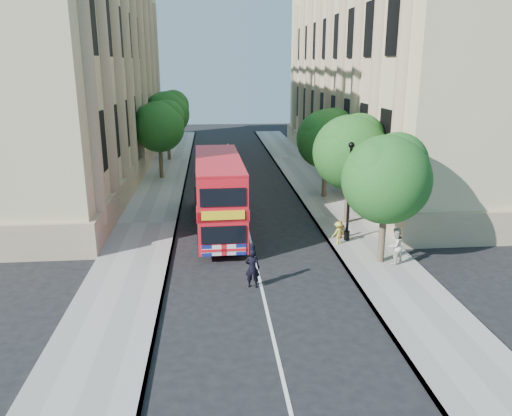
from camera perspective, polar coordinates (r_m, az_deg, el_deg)
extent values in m
plane|color=black|center=(20.29, 0.88, -10.16)|extent=(120.00, 120.00, 0.00)
cube|color=gray|center=(30.46, 9.70, -1.14)|extent=(3.50, 80.00, 0.12)
cube|color=gray|center=(29.72, -12.29, -1.72)|extent=(3.50, 80.00, 0.12)
cube|color=#C2B386|center=(44.94, 15.93, 15.57)|extent=(12.00, 38.00, 18.00)
cube|color=#C2B386|center=(43.72, -21.69, 15.07)|extent=(12.00, 38.00, 18.00)
cylinder|color=#473828|center=(23.70, 14.22, -2.97)|extent=(0.32, 0.32, 2.86)
sphere|color=#1F501A|center=(23.01, 14.66, 3.16)|extent=(4.00, 4.00, 4.00)
sphere|color=#1F501A|center=(23.45, 15.83, 4.94)|extent=(2.80, 2.80, 2.80)
sphere|color=#1F501A|center=(22.46, 13.80, 4.27)|extent=(2.60, 2.60, 2.60)
cylinder|color=#473828|center=(29.15, 10.42, 0.98)|extent=(0.32, 0.32, 2.99)
sphere|color=#1F501A|center=(28.58, 10.70, 6.25)|extent=(4.20, 4.20, 4.20)
sphere|color=#1F501A|center=(29.02, 11.70, 7.70)|extent=(2.94, 2.94, 2.94)
sphere|color=#1F501A|center=(28.07, 9.93, 7.24)|extent=(2.73, 2.73, 2.73)
cylinder|color=#473828|center=(34.81, 7.82, 3.49)|extent=(0.32, 0.32, 2.90)
sphere|color=#1F501A|center=(34.33, 7.99, 7.79)|extent=(4.00, 4.00, 4.00)
sphere|color=#1F501A|center=(34.77, 8.86, 8.96)|extent=(2.80, 2.80, 2.80)
sphere|color=#1F501A|center=(33.86, 7.31, 8.60)|extent=(2.60, 2.60, 2.60)
cylinder|color=#473828|center=(40.98, -10.81, 5.33)|extent=(0.32, 0.32, 2.99)
sphere|color=#1F501A|center=(40.57, -11.01, 9.10)|extent=(4.00, 4.00, 4.00)
sphere|color=#1F501A|center=(40.84, -10.16, 10.15)|extent=(2.80, 2.80, 2.80)
sphere|color=#1F501A|center=(40.27, -11.81, 9.78)|extent=(2.60, 2.60, 2.60)
cylinder|color=#473828|center=(48.82, -9.96, 7.18)|extent=(0.32, 0.32, 3.17)
sphere|color=#1F501A|center=(48.47, -10.13, 10.55)|extent=(4.20, 4.20, 4.20)
sphere|color=#1F501A|center=(48.76, -9.41, 11.46)|extent=(2.94, 2.94, 2.94)
sphere|color=#1F501A|center=(48.17, -10.79, 11.17)|extent=(2.73, 2.73, 2.73)
cylinder|color=black|center=(26.51, 10.33, -3.10)|extent=(0.30, 0.30, 0.50)
cylinder|color=black|center=(25.87, 10.58, 1.61)|extent=(0.14, 0.14, 5.00)
sphere|color=black|center=(25.37, 10.87, 7.08)|extent=(0.32, 0.32, 0.32)
cube|color=red|center=(26.97, -4.27, 1.68)|extent=(2.57, 8.96, 3.70)
cube|color=black|center=(27.18, -4.23, 0.00)|extent=(2.62, 8.40, 0.84)
cube|color=black|center=(26.74, -4.31, 3.67)|extent=(2.62, 8.40, 0.84)
cube|color=yellow|center=(22.65, -3.77, -0.83)|extent=(1.97, 0.13, 0.42)
cylinder|color=black|center=(24.49, -6.33, -4.32)|extent=(0.29, 0.94, 0.94)
cylinder|color=black|center=(24.58, -1.38, -4.15)|extent=(0.29, 0.94, 0.94)
cylinder|color=black|center=(30.27, -6.45, -0.31)|extent=(0.29, 0.94, 0.94)
cylinder|color=black|center=(30.35, -2.44, -0.18)|extent=(0.29, 0.94, 0.94)
cube|color=black|center=(29.69, -5.12, 1.08)|extent=(1.95, 1.75, 2.03)
cube|color=black|center=(28.83, -5.11, 1.12)|extent=(1.74, 0.12, 0.68)
cube|color=black|center=(31.70, -5.18, 2.41)|extent=(1.96, 3.11, 2.41)
cube|color=black|center=(31.44, -5.11, 0.11)|extent=(1.78, 4.65, 0.24)
cylinder|color=black|center=(29.85, -6.74, -0.72)|extent=(0.22, 0.77, 0.77)
cylinder|color=black|center=(29.87, -3.40, -0.63)|extent=(0.22, 0.77, 0.77)
cylinder|color=black|center=(32.92, -6.66, 0.88)|extent=(0.22, 0.77, 0.77)
cylinder|color=black|center=(32.93, -3.64, 0.97)|extent=(0.22, 0.77, 0.77)
imported|color=black|center=(20.81, -0.41, -6.90)|extent=(0.69, 0.52, 1.69)
imported|color=beige|center=(23.72, 15.63, -4.21)|extent=(1.05, 0.97, 1.73)
imported|color=#D26225|center=(26.65, 9.67, -2.43)|extent=(0.62, 0.45, 0.97)
imported|color=gold|center=(25.80, 9.37, -2.81)|extent=(0.87, 0.71, 1.17)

